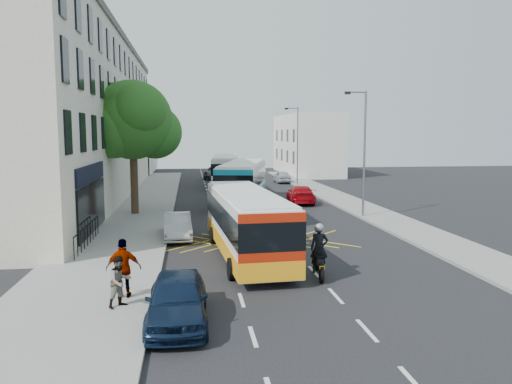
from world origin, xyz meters
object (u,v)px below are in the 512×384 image
object	(u,v)px
street_tree	(132,121)
pedestrian_far	(124,268)
parked_car_blue	(177,299)
distant_car_grey	(215,173)
pedestrian_near	(120,281)
distant_car_silver	(282,177)
bus_far	(226,170)
lamp_far	(297,142)
bus_near	(246,223)
motorbike	(319,252)
red_hatchback	(301,194)
parked_car_silver	(177,226)
bus_mid	(243,182)
lamp_near	(363,147)
distant_car_dark	(253,172)

from	to	relation	value
street_tree	pedestrian_far	xyz separation A→B (m)	(1.51, -17.61, -5.17)
parked_car_blue	street_tree	bearing A→B (deg)	99.85
distant_car_grey	pedestrian_near	xyz separation A→B (m)	(-5.24, -45.22, 0.19)
distant_car_silver	pedestrian_far	xyz separation A→B (m)	(-12.42, -38.48, 0.45)
distant_car_silver	street_tree	bearing A→B (deg)	56.70
bus_far	pedestrian_near	bearing A→B (deg)	-94.33
lamp_far	bus_near	world-z (taller)	lamp_far
motorbike	pedestrian_far	world-z (taller)	pedestrian_far
red_hatchback	pedestrian_far	world-z (taller)	pedestrian_far
parked_car_blue	pedestrian_far	xyz separation A→B (m)	(-1.76, 2.13, 0.39)
lamp_far	parked_car_silver	world-z (taller)	lamp_far
bus_mid	bus_far	world-z (taller)	bus_mid
bus_near	distant_car_grey	size ratio (longest dim) A/B	1.93
parked_car_blue	parked_car_silver	bearing A→B (deg)	91.77
distant_car_grey	lamp_near	bearing A→B (deg)	-67.33
lamp_near	parked_car_blue	distance (m)	20.67
lamp_near	lamp_far	distance (m)	20.00
distant_car_grey	pedestrian_far	bearing A→B (deg)	-89.08
distant_car_grey	pedestrian_far	distance (m)	44.64
street_tree	motorbike	distance (m)	18.58
street_tree	pedestrian_near	distance (m)	19.31
bus_mid	distant_car_dark	xyz separation A→B (m)	(3.99, 25.03, -1.09)
parked_car_blue	distant_car_dark	distance (m)	49.97
lamp_near	distant_car_silver	bearing A→B (deg)	91.87
street_tree	distant_car_grey	bearing A→B (deg)	75.83
red_hatchback	pedestrian_near	size ratio (longest dim) A/B	3.02
distant_car_silver	distant_car_dark	world-z (taller)	distant_car_silver
distant_car_dark	pedestrian_near	bearing A→B (deg)	78.96
distant_car_grey	street_tree	bearing A→B (deg)	-96.51
street_tree	lamp_far	world-z (taller)	street_tree
lamp_far	parked_car_silver	bearing A→B (deg)	-115.19
pedestrian_far	street_tree	bearing A→B (deg)	-83.56
street_tree	red_hatchback	world-z (taller)	street_tree
lamp_near	bus_near	world-z (taller)	lamp_near
bus_near	parked_car_blue	distance (m)	8.17
bus_mid	distant_car_grey	xyz separation A→B (m)	(-1.02, 22.25, -0.96)
motorbike	distant_car_silver	world-z (taller)	motorbike
pedestrian_near	pedestrian_far	size ratio (longest dim) A/B	0.82
bus_mid	lamp_far	bearing A→B (deg)	73.82
lamp_near	motorbike	distance (m)	14.55
street_tree	distant_car_grey	world-z (taller)	street_tree
red_hatchback	distant_car_silver	bearing A→B (deg)	-89.40
motorbike	red_hatchback	bearing A→B (deg)	87.18
distant_car_silver	bus_far	bearing A→B (deg)	23.48
lamp_far	parked_car_blue	distance (m)	38.71
street_tree	distant_car_silver	bearing A→B (deg)	56.29
bus_mid	pedestrian_far	world-z (taller)	bus_mid
bus_far	distant_car_dark	size ratio (longest dim) A/B	3.05
lamp_far	distant_car_dark	world-z (taller)	lamp_far
bus_mid	distant_car_grey	world-z (taller)	bus_mid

